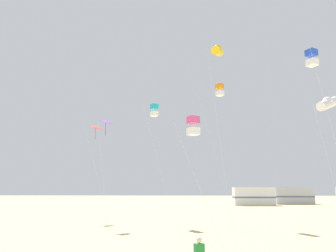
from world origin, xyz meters
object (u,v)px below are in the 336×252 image
(kite_box_rainbow, at_px, (193,126))
(kite_box_cyan, at_px, (154,110))
(kite_box_orange, at_px, (220,90))
(rv_van_white, at_px, (254,196))
(kite_box_blue, at_px, (312,58))
(kite_diamond_scarlet, at_px, (96,131))
(rv_van_silver, at_px, (293,196))
(kite_tube_white, at_px, (328,103))
(kite_tube_gold, at_px, (217,51))
(kite_diamond_violet, at_px, (106,125))

(kite_box_rainbow, xyz_separation_m, kite_box_cyan, (-3.08, 9.67, 3.36))
(kite_box_orange, bearing_deg, rv_van_white, 70.67)
(kite_box_orange, bearing_deg, kite_box_cyan, -178.96)
(kite_box_blue, distance_m, kite_diamond_scarlet, 20.18)
(rv_van_white, relative_size, rv_van_silver, 1.00)
(kite_diamond_scarlet, xyz_separation_m, kite_box_orange, (12.08, -1.86, 3.48))
(kite_tube_white, bearing_deg, kite_tube_gold, 174.10)
(kite_box_blue, bearing_deg, kite_diamond_violet, 159.03)
(kite_tube_white, height_order, kite_diamond_violet, kite_tube_white)
(kite_tube_white, bearing_deg, kite_box_rainbow, -157.41)
(kite_box_blue, bearing_deg, kite_box_cyan, 143.82)
(rv_van_white, bearing_deg, kite_diamond_scarlet, -133.76)
(kite_box_rainbow, bearing_deg, kite_tube_gold, 65.55)
(kite_box_cyan, bearing_deg, kite_tube_gold, -40.25)
(kite_diamond_scarlet, relative_size, rv_van_silver, 1.38)
(kite_diamond_scarlet, height_order, kite_box_rainbow, kite_diamond_scarlet)
(kite_box_cyan, bearing_deg, kite_box_rainbow, -72.33)
(kite_diamond_violet, distance_m, rv_van_white, 32.41)
(kite_box_orange, bearing_deg, kite_diamond_scarlet, 171.24)
(kite_box_rainbow, distance_m, kite_box_orange, 11.54)
(kite_box_rainbow, bearing_deg, kite_box_blue, 10.28)
(kite_tube_white, bearing_deg, kite_box_blue, -127.54)
(kite_box_rainbow, xyz_separation_m, rv_van_silver, (18.87, 36.87, -5.12))
(kite_box_rainbow, relative_size, kite_tube_gold, 0.49)
(kite_diamond_violet, bearing_deg, rv_van_white, 54.74)
(kite_diamond_scarlet, height_order, kite_diamond_violet, kite_diamond_scarlet)
(kite_tube_white, bearing_deg, kite_box_cyan, 158.02)
(kite_tube_white, relative_size, kite_tube_gold, 0.68)
(rv_van_silver, bearing_deg, kite_diamond_scarlet, -137.36)
(kite_box_blue, height_order, rv_van_white, kite_box_blue)
(kite_box_cyan, bearing_deg, kite_box_orange, 1.04)
(kite_diamond_violet, xyz_separation_m, rv_van_silver, (25.92, 29.58, -6.62))
(kite_diamond_violet, distance_m, kite_box_cyan, 4.98)
(kite_tube_white, bearing_deg, rv_van_silver, 75.23)
(kite_diamond_scarlet, bearing_deg, kite_box_orange, -8.76)
(kite_diamond_scarlet, bearing_deg, rv_van_white, 46.71)
(kite_diamond_violet, height_order, rv_van_silver, kite_diamond_violet)
(kite_box_blue, xyz_separation_m, rv_van_silver, (10.74, 35.39, -10.02))
(kite_box_rainbow, relative_size, kite_tube_white, 0.73)
(kite_box_orange, relative_size, kite_box_cyan, 1.19)
(kite_diamond_scarlet, distance_m, kite_diamond_violet, 4.80)
(kite_tube_white, distance_m, rv_van_white, 29.92)
(kite_tube_white, height_order, rv_van_white, kite_tube_white)
(kite_box_rainbow, bearing_deg, kite_tube_white, 22.59)
(kite_box_blue, bearing_deg, rv_van_silver, 73.11)
(kite_box_rainbow, xyz_separation_m, rv_van_white, (11.27, 33.19, -5.12))
(kite_diamond_scarlet, relative_size, kite_tube_gold, 0.62)
(kite_diamond_scarlet, relative_size, kite_box_cyan, 0.85)
(kite_box_rainbow, distance_m, kite_diamond_violet, 10.25)
(kite_box_rainbow, distance_m, kite_box_cyan, 10.69)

